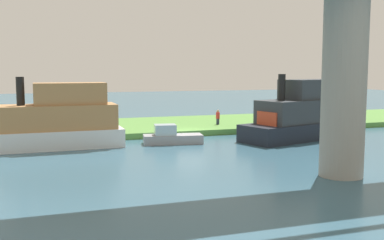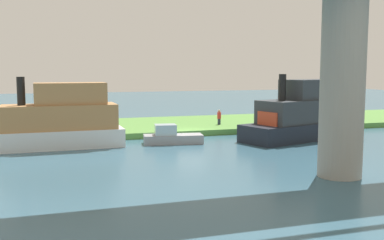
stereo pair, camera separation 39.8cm
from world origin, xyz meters
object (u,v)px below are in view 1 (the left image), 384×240
Objects in this scene: mooring_post at (76,129)px; skiff_small at (57,122)px; riverboat_paddlewheel at (302,115)px; person_on_bank at (218,117)px; houseboat_blue at (171,137)px; bridge_pylon at (344,84)px.

skiff_small reaches higher than mooring_post.
mooring_post is 18.10m from riverboat_paddlewheel.
person_on_bank is 0.30× the size of houseboat_blue.
skiff_small is at bearing 20.10° from person_on_bank.
person_on_bank is at bearing -59.34° from riverboat_paddlewheel.
houseboat_blue is at bearing 44.87° from person_on_bank.
bridge_pylon reaches higher than riverboat_paddlewheel.
bridge_pylon is at bearing 113.03° from houseboat_blue.
riverboat_paddlewheel reaches higher than person_on_bank.
mooring_post is 3.07m from skiff_small.
houseboat_blue is (10.81, -0.97, -1.42)m from riverboat_paddlewheel.
houseboat_blue is 0.46× the size of skiff_small.
person_on_bank is 13.45m from mooring_post.
riverboat_paddlewheel reaches higher than mooring_post.
skiff_small is (13.80, -14.06, -2.96)m from bridge_pylon.
riverboat_paddlewheel is at bearing -113.58° from bridge_pylon.
person_on_bank is 0.13× the size of riverboat_paddlewheel.
bridge_pylon reaches higher than mooring_post.
mooring_post is at bearing -122.08° from skiff_small.
skiff_small is at bearing -45.54° from bridge_pylon.
mooring_post is 0.10× the size of skiff_small.
person_on_bank is at bearing -92.63° from bridge_pylon.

